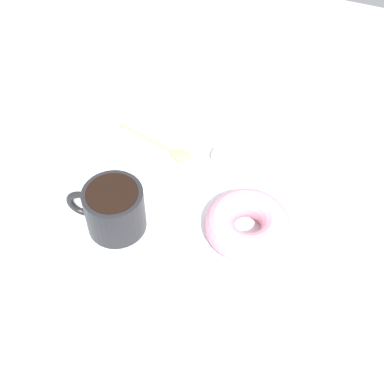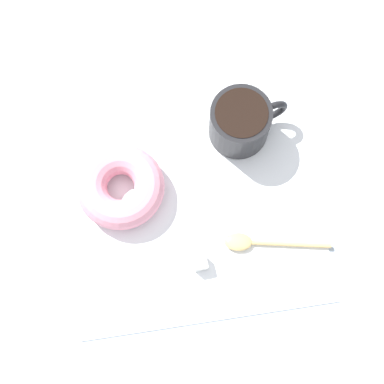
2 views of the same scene
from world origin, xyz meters
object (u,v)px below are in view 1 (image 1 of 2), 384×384
at_px(donut, 248,225).
at_px(sugar_cube, 219,155).
at_px(coffee_cup, 113,209).
at_px(spoon, 171,150).

xyz_separation_m(donut, sugar_cube, (0.12, 0.08, -0.01)).
bearing_deg(sugar_cube, donut, -145.12).
relative_size(coffee_cup, spoon, 0.78).
height_order(donut, sugar_cube, donut).
bearing_deg(coffee_cup, spoon, -6.02).
distance_m(coffee_cup, donut, 0.18).
bearing_deg(donut, spoon, 55.97).
height_order(coffee_cup, donut, coffee_cup).
height_order(coffee_cup, sugar_cube, coffee_cup).
relative_size(coffee_cup, donut, 0.93).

